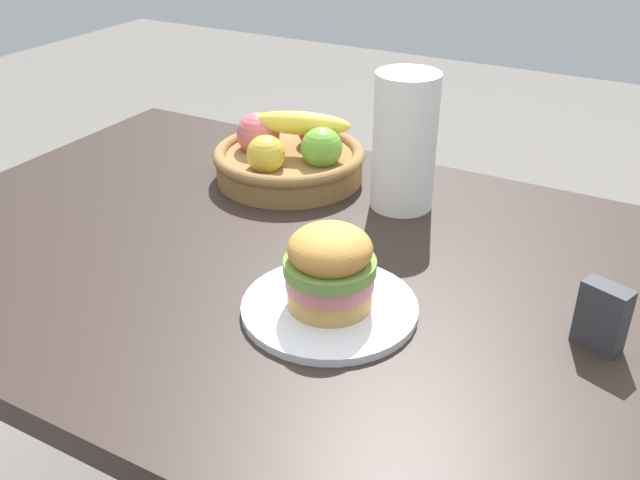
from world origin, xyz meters
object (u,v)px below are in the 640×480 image
(plate, at_px, (330,307))
(sandwich, at_px, (330,267))
(fruit_basket, at_px, (290,156))
(napkin_holder, at_px, (602,317))
(paper_towel_roll, at_px, (405,142))

(plate, relative_size, sandwich, 1.95)
(fruit_basket, relative_size, napkin_holder, 3.22)
(plate, xyz_separation_m, paper_towel_roll, (-0.05, 0.35, 0.11))
(sandwich, relative_size, napkin_holder, 1.39)
(fruit_basket, bearing_deg, sandwich, -52.02)
(fruit_basket, xyz_separation_m, paper_towel_roll, (0.23, -0.00, 0.07))
(fruit_basket, bearing_deg, paper_towel_roll, -0.98)
(plate, bearing_deg, napkin_holder, 16.24)
(sandwich, height_order, fruit_basket, fruit_basket)
(sandwich, relative_size, fruit_basket, 0.43)
(paper_towel_roll, bearing_deg, sandwich, -82.72)
(sandwich, xyz_separation_m, paper_towel_roll, (-0.05, 0.35, 0.05))
(fruit_basket, bearing_deg, plate, -52.02)
(plate, distance_m, paper_towel_roll, 0.37)
(fruit_basket, bearing_deg, napkin_holder, -22.91)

